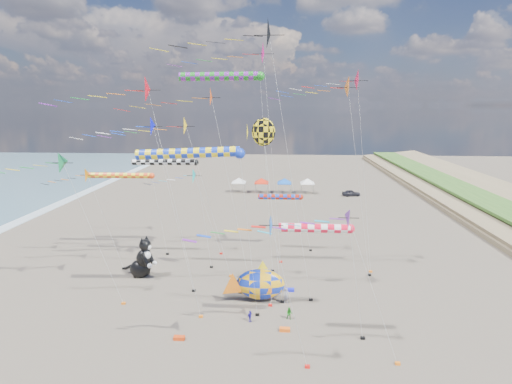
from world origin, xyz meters
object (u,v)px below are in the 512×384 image
object	(u,v)px
cat_inflatable	(142,256)
person_adult	(286,296)
child_blue	(250,316)
parked_car	(351,193)
child_green	(289,314)
fish_inflatable	(260,284)

from	to	relation	value
cat_inflatable	person_adult	distance (m)	16.99
cat_inflatable	child_blue	xyz separation A→B (m)	(12.79, -8.94, -1.86)
cat_inflatable	parked_car	bearing A→B (deg)	74.71
person_adult	child_blue	world-z (taller)	person_adult
child_green	parked_car	bearing A→B (deg)	81.32
cat_inflatable	child_green	size ratio (longest dim) A/B	4.15
parked_car	child_blue	bearing A→B (deg)	152.91
fish_inflatable	child_green	distance (m)	4.54
fish_inflatable	child_green	world-z (taller)	fish_inflatable
cat_inflatable	fish_inflatable	bearing A→B (deg)	-0.25
child_green	child_blue	bearing A→B (deg)	-163.59
fish_inflatable	parked_car	size ratio (longest dim) A/B	1.69
parked_car	person_adult	bearing A→B (deg)	155.11
fish_inflatable	person_adult	size ratio (longest dim) A/B	4.06
person_adult	child_green	bearing A→B (deg)	-107.50
cat_inflatable	fish_inflatable	distance (m)	14.38
child_green	parked_car	world-z (taller)	parked_car
fish_inflatable	child_blue	bearing A→B (deg)	-99.69
parked_car	fish_inflatable	bearing A→B (deg)	152.20
person_adult	child_blue	bearing A→B (deg)	-154.74
fish_inflatable	child_green	xyz separation A→B (m)	(2.84, -3.33, -1.21)
cat_inflatable	fish_inflatable	size ratio (longest dim) A/B	0.75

